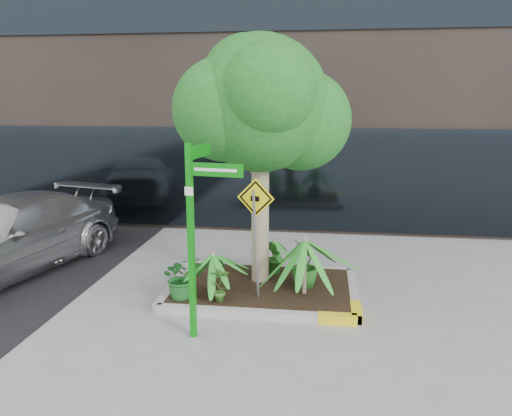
# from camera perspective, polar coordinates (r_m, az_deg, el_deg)

# --- Properties ---
(ground) EXTENTS (80.00, 80.00, 0.00)m
(ground) POSITION_cam_1_polar(r_m,az_deg,el_deg) (8.84, -0.77, -10.31)
(ground) COLOR gray
(ground) RESTS_ON ground
(planter) EXTENTS (3.35, 2.36, 0.15)m
(planter) POSITION_cam_1_polar(r_m,az_deg,el_deg) (9.02, 0.96, -9.12)
(planter) COLOR #9E9E99
(planter) RESTS_ON ground
(tree) EXTENTS (3.03, 2.69, 4.55)m
(tree) POSITION_cam_1_polar(r_m,az_deg,el_deg) (8.71, 0.51, 11.83)
(tree) COLOR tan
(tree) RESTS_ON ground
(palm_front) EXTENTS (1.13, 1.13, 1.26)m
(palm_front) POSITION_cam_1_polar(r_m,az_deg,el_deg) (8.42, 5.65, -3.67)
(palm_front) COLOR tan
(palm_front) RESTS_ON ground
(palm_left) EXTENTS (0.83, 0.83, 0.92)m
(palm_left) POSITION_cam_1_polar(r_m,az_deg,el_deg) (8.51, -4.94, -5.26)
(palm_left) COLOR tan
(palm_left) RESTS_ON ground
(palm_back) EXTENTS (0.69, 0.69, 0.77)m
(palm_back) POSITION_cam_1_polar(r_m,az_deg,el_deg) (9.69, 2.08, -3.72)
(palm_back) COLOR tan
(palm_back) RESTS_ON ground
(parked_car) EXTENTS (3.28, 5.45, 1.48)m
(parked_car) POSITION_cam_1_polar(r_m,az_deg,el_deg) (11.08, -26.44, -2.88)
(parked_car) COLOR #A6A6AB
(parked_car) RESTS_ON ground
(shrub_a) EXTENTS (0.91, 0.91, 0.73)m
(shrub_a) POSITION_cam_1_polar(r_m,az_deg,el_deg) (8.45, -8.48, -7.80)
(shrub_a) COLOR #195A1F
(shrub_a) RESTS_ON planter
(shrub_b) EXTENTS (0.67, 0.67, 0.85)m
(shrub_b) POSITION_cam_1_polar(r_m,az_deg,el_deg) (8.86, 5.57, -6.32)
(shrub_b) COLOR #1E591A
(shrub_b) RESTS_ON planter
(shrub_c) EXTENTS (0.33, 0.33, 0.61)m
(shrub_c) POSITION_cam_1_polar(r_m,az_deg,el_deg) (8.23, -4.12, -8.69)
(shrub_c) COLOR #346920
(shrub_c) RESTS_ON planter
(shrub_d) EXTENTS (0.44, 0.44, 0.68)m
(shrub_d) POSITION_cam_1_polar(r_m,az_deg,el_deg) (9.44, 2.17, -5.63)
(shrub_d) COLOR #225E1B
(shrub_d) RESTS_ON planter
(street_sign_post) EXTENTS (0.83, 0.90, 2.83)m
(street_sign_post) POSITION_cam_1_polar(r_m,az_deg,el_deg) (7.04, -6.90, -1.36)
(street_sign_post) COLOR #0B8110
(street_sign_post) RESTS_ON ground
(cattle_sign) EXTENTS (0.61, 0.27, 2.03)m
(cattle_sign) POSITION_cam_1_polar(r_m,az_deg,el_deg) (7.97, -0.03, -1.28)
(cattle_sign) COLOR slate
(cattle_sign) RESTS_ON ground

